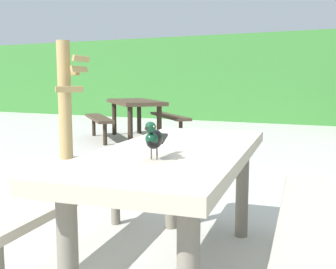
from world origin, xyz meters
The scene contains 6 objects.
ground_plane centered at (0.00, 0.00, 0.00)m, with size 60.00×60.00×0.00m, color #B7B5AD.
hedge_wall centered at (0.00, 9.60, 1.17)m, with size 28.00×2.17×2.35m, color #387A33.
picnic_table_foreground centered at (0.17, -0.17, 0.56)m, with size 1.86×1.89×0.74m.
bird_grackle centered at (0.21, -0.53, 0.84)m, with size 0.09×0.29×0.18m.
picnic_table_mid_right centered at (-2.81, 4.59, 0.56)m, with size 2.40×2.40×0.74m.
stalk_post_left_side centered at (-2.67, 2.38, 0.86)m, with size 0.56×0.58×1.66m.
Camera 1 is at (1.07, -2.21, 1.11)m, focal length 43.52 mm.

